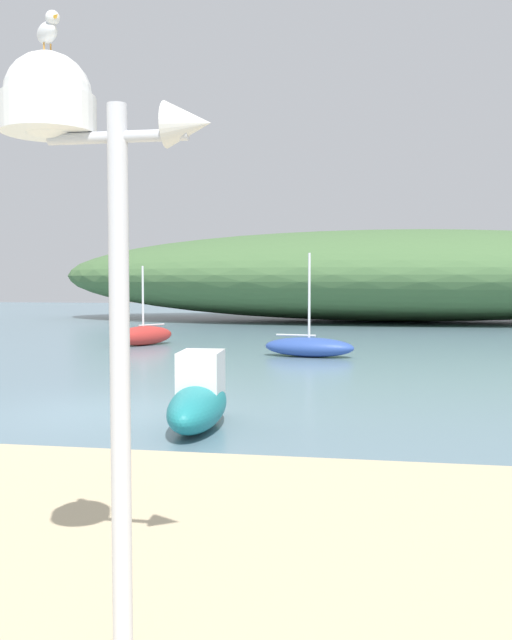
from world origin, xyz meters
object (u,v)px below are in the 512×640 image
object	(u,v)px
mast_structure	(72,154)
seagull_on_radar	(48,30)
sailboat_east_reach	(143,335)
motorboat_far_right	(199,399)
sailboat_mid_channel	(309,347)

from	to	relation	value
mast_structure	seagull_on_radar	size ratio (longest dim) A/B	14.60
sailboat_east_reach	seagull_on_radar	bearing A→B (deg)	-72.26
mast_structure	seagull_on_radar	bearing A→B (deg)	-175.59
motorboat_far_right	seagull_on_radar	bearing A→B (deg)	-82.25
seagull_on_radar	sailboat_mid_channel	distance (m)	18.66
mast_structure	motorboat_far_right	distance (m)	7.80
sailboat_mid_channel	sailboat_east_reach	bearing A→B (deg)	156.53
sailboat_east_reach	sailboat_mid_channel	world-z (taller)	sailboat_mid_channel
mast_structure	sailboat_east_reach	world-z (taller)	mast_structure
mast_structure	sailboat_east_reach	distance (m)	22.44
sailboat_mid_channel	motorboat_far_right	xyz separation A→B (m)	(-0.80, -11.08, 0.16)
sailboat_mid_channel	motorboat_far_right	size ratio (longest dim) A/B	1.20
sailboat_east_reach	motorboat_far_right	distance (m)	15.09
seagull_on_radar	mast_structure	bearing A→B (deg)	4.41
sailboat_east_reach	sailboat_mid_channel	size ratio (longest dim) A/B	0.90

